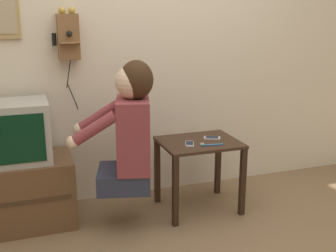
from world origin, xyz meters
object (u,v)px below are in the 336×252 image
(person, at_px, (129,128))
(toothbrush, at_px, (210,145))
(cell_phone_held, at_px, (190,144))
(wall_phone_antique, at_px, (68,36))
(cell_phone_spare, at_px, (212,138))
(television, at_px, (15,132))

(person, distance_m, toothbrush, 0.61)
(person, distance_m, cell_phone_held, 0.49)
(person, xyz_separation_m, wall_phone_antique, (-0.32, 0.48, 0.60))
(cell_phone_spare, height_order, toothbrush, toothbrush)
(wall_phone_antique, height_order, cell_phone_held, wall_phone_antique)
(person, xyz_separation_m, cell_phone_held, (0.46, 0.03, -0.17))
(cell_phone_held, height_order, toothbrush, toothbrush)
(wall_phone_antique, bearing_deg, cell_phone_held, -29.94)
(wall_phone_antique, height_order, cell_phone_spare, wall_phone_antique)
(television, xyz_separation_m, cell_phone_spare, (1.42, -0.15, -0.14))
(television, height_order, cell_phone_held, television)
(person, relative_size, cell_phone_held, 6.54)
(wall_phone_antique, distance_m, toothbrush, 1.30)
(cell_phone_spare, bearing_deg, television, 108.33)
(wall_phone_antique, bearing_deg, cell_phone_spare, -20.15)
(cell_phone_held, bearing_deg, wall_phone_antique, 170.61)
(wall_phone_antique, relative_size, cell_phone_spare, 5.43)
(wall_phone_antique, bearing_deg, toothbrush, -29.58)
(cell_phone_spare, bearing_deg, cell_phone_held, 135.09)
(television, xyz_separation_m, wall_phone_antique, (0.42, 0.21, 0.63))
(person, bearing_deg, cell_phone_held, -71.74)
(wall_phone_antique, bearing_deg, person, -55.88)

